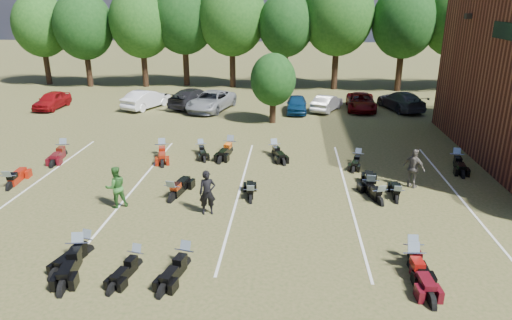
# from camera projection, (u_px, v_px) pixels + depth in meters

# --- Properties ---
(ground) EXTENTS (160.00, 160.00, 0.00)m
(ground) POSITION_uv_depth(u_px,v_px,m) (306.00, 223.00, 18.20)
(ground) COLOR brown
(ground) RESTS_ON ground
(car_0) EXTENTS (1.75, 4.07, 1.37)m
(car_0) POSITION_uv_depth(u_px,v_px,m) (52.00, 100.00, 36.87)
(car_0) COLOR maroon
(car_0) RESTS_ON ground
(car_1) EXTENTS (3.21, 4.75, 1.48)m
(car_1) POSITION_uv_depth(u_px,v_px,m) (146.00, 99.00, 37.00)
(car_1) COLOR silver
(car_1) RESTS_ON ground
(car_2) EXTENTS (3.82, 5.90, 1.51)m
(car_2) POSITION_uv_depth(u_px,v_px,m) (211.00, 101.00, 36.30)
(car_2) COLOR gray
(car_2) RESTS_ON ground
(car_3) EXTENTS (4.12, 5.73, 1.54)m
(car_3) POSITION_uv_depth(u_px,v_px,m) (194.00, 98.00, 37.42)
(car_3) COLOR black
(car_3) RESTS_ON ground
(car_4) EXTENTS (1.61, 3.84, 1.30)m
(car_4) POSITION_uv_depth(u_px,v_px,m) (297.00, 104.00, 35.64)
(car_4) COLOR navy
(car_4) RESTS_ON ground
(car_5) EXTENTS (2.84, 4.07, 1.27)m
(car_5) POSITION_uv_depth(u_px,v_px,m) (327.00, 103.00, 36.13)
(car_5) COLOR #ABABA6
(car_5) RESTS_ON ground
(car_6) EXTENTS (2.47, 4.85, 1.31)m
(car_6) POSITION_uv_depth(u_px,v_px,m) (361.00, 102.00, 36.44)
(car_6) COLOR #510406
(car_6) RESTS_ON ground
(car_7) EXTENTS (3.48, 5.47, 1.48)m
(car_7) POSITION_uv_depth(u_px,v_px,m) (401.00, 101.00, 36.43)
(car_7) COLOR #323336
(car_7) RESTS_ON ground
(person_black) EXTENTS (0.78, 0.61, 1.89)m
(person_black) POSITION_uv_depth(u_px,v_px,m) (207.00, 193.00, 18.72)
(person_black) COLOR black
(person_black) RESTS_ON ground
(person_green) EXTENTS (1.12, 1.07, 1.83)m
(person_green) POSITION_uv_depth(u_px,v_px,m) (116.00, 187.00, 19.35)
(person_green) COLOR #2A6124
(person_green) RESTS_ON ground
(person_grey) EXTENTS (1.14, 1.09, 1.90)m
(person_grey) POSITION_uv_depth(u_px,v_px,m) (414.00, 168.00, 21.36)
(person_grey) COLOR #5F5851
(person_grey) RESTS_ON ground
(motorcycle_0) EXTENTS (1.21, 2.27, 1.21)m
(motorcycle_0) POSITION_uv_depth(u_px,v_px,m) (87.00, 253.00, 16.07)
(motorcycle_0) COLOR black
(motorcycle_0) RESTS_ON ground
(motorcycle_1) EXTENTS (1.16, 2.58, 1.39)m
(motorcycle_1) POSITION_uv_depth(u_px,v_px,m) (80.00, 260.00, 15.63)
(motorcycle_1) COLOR black
(motorcycle_1) RESTS_ON ground
(motorcycle_2) EXTENTS (1.17, 2.33, 1.24)m
(motorcycle_2) POSITION_uv_depth(u_px,v_px,m) (185.00, 266.00, 15.29)
(motorcycle_2) COLOR black
(motorcycle_2) RESTS_ON ground
(motorcycle_3) EXTENTS (1.03, 2.09, 1.12)m
(motorcycle_3) POSITION_uv_depth(u_px,v_px,m) (137.00, 267.00, 15.26)
(motorcycle_3) COLOR black
(motorcycle_3) RESTS_ON ground
(motorcycle_5) EXTENTS (0.76, 2.28, 1.26)m
(motorcycle_5) POSITION_uv_depth(u_px,v_px,m) (411.00, 260.00, 15.64)
(motorcycle_5) COLOR black
(motorcycle_5) RESTS_ON ground
(motorcycle_6) EXTENTS (0.94, 2.49, 1.37)m
(motorcycle_6) POSITION_uv_depth(u_px,v_px,m) (412.00, 271.00, 15.04)
(motorcycle_6) COLOR #4C0A13
(motorcycle_6) RESTS_ON ground
(motorcycle_7) EXTENTS (1.04, 2.41, 1.30)m
(motorcycle_7) POSITION_uv_depth(u_px,v_px,m) (10.00, 189.00, 21.51)
(motorcycle_7) COLOR #9A1B0B
(motorcycle_7) RESTS_ON ground
(motorcycle_8) EXTENTS (1.22, 2.56, 1.37)m
(motorcycle_8) POSITION_uv_depth(u_px,v_px,m) (173.00, 200.00, 20.26)
(motorcycle_8) COLOR black
(motorcycle_8) RESTS_ON ground
(motorcycle_10) EXTENTS (0.87, 2.09, 1.13)m
(motorcycle_10) POSITION_uv_depth(u_px,v_px,m) (251.00, 201.00, 20.17)
(motorcycle_10) COLOR black
(motorcycle_10) RESTS_ON ground
(motorcycle_11) EXTENTS (1.06, 2.53, 1.37)m
(motorcycle_11) POSITION_uv_depth(u_px,v_px,m) (370.00, 194.00, 20.91)
(motorcycle_11) COLOR black
(motorcycle_11) RESTS_ON ground
(motorcycle_12) EXTENTS (1.35, 2.40, 1.27)m
(motorcycle_12) POSITION_uv_depth(u_px,v_px,m) (379.00, 204.00, 19.93)
(motorcycle_12) COLOR black
(motorcycle_12) RESTS_ON ground
(motorcycle_13) EXTENTS (0.84, 2.05, 1.11)m
(motorcycle_13) POSITION_uv_depth(u_px,v_px,m) (396.00, 202.00, 20.13)
(motorcycle_13) COLOR black
(motorcycle_13) RESTS_ON ground
(motorcycle_14) EXTENTS (1.11, 2.54, 1.37)m
(motorcycle_14) POSITION_uv_depth(u_px,v_px,m) (64.00, 156.00, 26.01)
(motorcycle_14) COLOR #4F0B13
(motorcycle_14) RESTS_ON ground
(motorcycle_15) EXTENTS (1.40, 2.58, 1.37)m
(motorcycle_15) POSITION_uv_depth(u_px,v_px,m) (163.00, 155.00, 26.04)
(motorcycle_15) COLOR maroon
(motorcycle_15) RESTS_ON ground
(motorcycle_16) EXTENTS (1.25, 2.15, 1.14)m
(motorcycle_16) POSITION_uv_depth(u_px,v_px,m) (201.00, 153.00, 26.44)
(motorcycle_16) COLOR black
(motorcycle_16) RESTS_ON ground
(motorcycle_17) EXTENTS (1.21, 2.61, 1.40)m
(motorcycle_17) POSITION_uv_depth(u_px,v_px,m) (230.00, 152.00, 26.56)
(motorcycle_17) COLOR black
(motorcycle_17) RESTS_ON ground
(motorcycle_18) EXTENTS (1.45, 2.41, 1.28)m
(motorcycle_18) POSITION_uv_depth(u_px,v_px,m) (274.00, 155.00, 26.16)
(motorcycle_18) COLOR black
(motorcycle_18) RESTS_ON ground
(motorcycle_19) EXTENTS (1.15, 2.12, 1.13)m
(motorcycle_19) POSITION_uv_depth(u_px,v_px,m) (357.00, 163.00, 24.84)
(motorcycle_19) COLOR black
(motorcycle_19) RESTS_ON ground
(motorcycle_20) EXTENTS (1.04, 2.44, 1.32)m
(motorcycle_20) POSITION_uv_depth(u_px,v_px,m) (455.00, 165.00, 24.48)
(motorcycle_20) COLOR black
(motorcycle_20) RESTS_ON ground
(tree_line) EXTENTS (56.00, 6.00, 9.79)m
(tree_line) POSITION_uv_depth(u_px,v_px,m) (290.00, 22.00, 43.40)
(tree_line) COLOR black
(tree_line) RESTS_ON ground
(young_tree_midfield) EXTENTS (3.20, 3.20, 4.70)m
(young_tree_midfield) POSITION_uv_depth(u_px,v_px,m) (273.00, 80.00, 31.87)
(young_tree_midfield) COLOR black
(young_tree_midfield) RESTS_ON ground
(parking_lines) EXTENTS (20.10, 14.00, 0.01)m
(parking_lines) POSITION_uv_depth(u_px,v_px,m) (239.00, 191.00, 21.24)
(parking_lines) COLOR silver
(parking_lines) RESTS_ON ground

